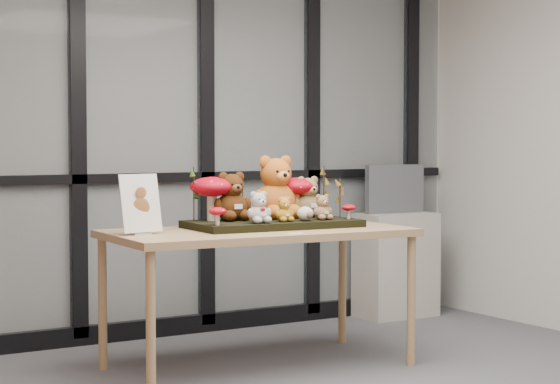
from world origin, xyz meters
TOP-DOWN VIEW (x-y plane):
  - room_shell at (0.00, 0.00)m, footprint 5.00×5.00m
  - glass_partition at (-0.00, 2.47)m, footprint 4.90×0.06m
  - display_table at (0.20, 1.34)m, footprint 1.73×0.93m
  - diorama_tray at (0.33, 1.40)m, footprint 0.99×0.54m
  - bear_pooh_yellow at (0.42, 1.52)m, footprint 0.33×0.30m
  - bear_brown_medium at (0.11, 1.50)m, footprint 0.25×0.22m
  - bear_tan_back at (0.62, 1.48)m, footprint 0.22×0.20m
  - bear_small_yellow at (0.33, 1.27)m, footprint 0.12×0.11m
  - bear_white_bow at (0.15, 1.26)m, footprint 0.16×0.14m
  - bear_beige_small at (0.59, 1.27)m, footprint 0.13×0.12m
  - plush_cream_hedgehog at (0.45, 1.25)m, footprint 0.07×0.07m
  - mushroom_back_left at (0.01, 1.55)m, footprint 0.25×0.25m
  - mushroom_back_right at (0.58, 1.53)m, footprint 0.24×0.24m
  - mushroom_front_left at (-0.11, 1.25)m, footprint 0.10×0.10m
  - mushroom_front_right at (0.76, 1.25)m, footprint 0.09×0.09m
  - sprig_green_far_left at (-0.10, 1.55)m, footprint 0.05×0.05m
  - sprig_green_mid_left at (0.04, 1.59)m, footprint 0.05×0.05m
  - sprig_dry_far_right at (0.74, 1.48)m, footprint 0.05×0.05m
  - sprig_dry_mid_right at (0.77, 1.36)m, footprint 0.05×0.05m
  - sprig_green_centre at (0.24, 1.59)m, footprint 0.05×0.05m
  - sign_holder at (-0.50, 1.40)m, footprint 0.23×0.09m
  - label_card at (0.23, 1.00)m, footprint 0.09×0.03m
  - cabinet at (1.90, 2.26)m, footprint 0.57×0.33m
  - monitor at (1.90, 2.28)m, footprint 0.50×0.05m

SIDE VIEW (x-z plane):
  - cabinet at x=1.90m, z-range 0.00..0.76m
  - display_table at x=0.20m, z-range 0.33..1.12m
  - label_card at x=0.23m, z-range 0.79..0.79m
  - diorama_tray at x=0.33m, z-range 0.79..0.83m
  - plush_cream_hedgehog at x=0.45m, z-range 0.83..0.92m
  - mushroom_front_right at x=0.76m, z-range 0.83..0.93m
  - mushroom_front_left at x=-0.11m, z-range 0.83..0.94m
  - bear_small_yellow at x=0.33m, z-range 0.83..0.99m
  - bear_beige_small at x=0.59m, z-range 0.83..1.00m
  - bear_white_bow at x=0.15m, z-range 0.83..1.03m
  - monitor at x=1.90m, z-range 0.76..1.11m
  - sign_holder at x=-0.50m, z-range 0.78..1.11m
  - sprig_green_centre at x=0.24m, z-range 0.83..1.06m
  - sprig_dry_mid_right at x=0.77m, z-range 0.83..1.07m
  - sprig_green_mid_left at x=0.04m, z-range 0.83..1.09m
  - mushroom_back_right at x=0.58m, z-range 0.83..1.10m
  - bear_tan_back at x=0.62m, z-range 0.83..1.10m
  - mushroom_back_left at x=0.01m, z-range 0.83..1.11m
  - sprig_dry_far_right at x=0.74m, z-range 0.83..1.14m
  - bear_brown_medium at x=0.11m, z-range 0.83..1.14m
  - sprig_green_far_left at x=-0.10m, z-range 0.83..1.14m
  - bear_pooh_yellow at x=0.42m, z-range 0.83..1.24m
  - glass_partition at x=0.00m, z-range 0.03..2.81m
  - room_shell at x=0.00m, z-range -0.82..4.18m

